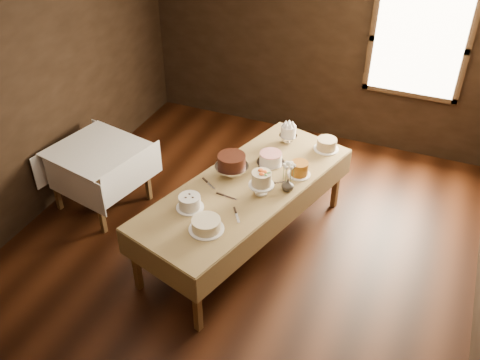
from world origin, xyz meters
name	(u,v)px	position (x,y,z in m)	size (l,w,h in m)	color
floor	(233,259)	(0.00, 0.00, 0.00)	(5.00, 6.00, 0.01)	black
ceiling	(230,7)	(0.00, 0.00, 2.80)	(5.00, 6.00, 0.01)	beige
wall_back	(319,44)	(0.00, 3.00, 1.40)	(5.00, 0.02, 2.80)	black
wall_left	(24,105)	(-2.50, 0.00, 1.40)	(0.02, 6.00, 2.80)	black
window	(418,45)	(1.30, 2.94, 1.60)	(1.10, 0.05, 1.30)	#FFEABF
display_table	(246,190)	(0.02, 0.30, 0.76)	(1.75, 2.83, 0.82)	#50361C
side_table	(97,155)	(-1.88, 0.30, 0.72)	(1.14, 1.14, 0.81)	#50361C
cake_meringue	(288,134)	(0.15, 1.30, 0.92)	(0.25, 0.25, 0.23)	silver
cake_speckled	(327,144)	(0.62, 1.32, 0.89)	(0.32, 0.32, 0.14)	white
cake_lattice	(271,158)	(0.12, 0.81, 0.88)	(0.32, 0.32, 0.12)	silver
cake_caramel	(299,169)	(0.48, 0.70, 0.90)	(0.25, 0.25, 0.16)	white
cake_chocolate	(232,166)	(-0.19, 0.42, 0.94)	(0.41, 0.41, 0.26)	silver
cake_flowers	(261,184)	(0.22, 0.23, 0.94)	(0.27, 0.27, 0.27)	white
cake_swirl	(190,203)	(-0.35, -0.27, 0.89)	(0.29, 0.29, 0.14)	white
cake_cream	(206,225)	(-0.05, -0.50, 0.88)	(0.34, 0.34, 0.12)	white
cake_server_a	(230,198)	(-0.04, 0.04, 0.82)	(0.24, 0.03, 0.01)	silver
cake_server_b	(237,218)	(0.15, -0.23, 0.82)	(0.24, 0.03, 0.01)	silver
cake_server_c	(258,170)	(0.04, 0.61, 0.82)	(0.24, 0.03, 0.01)	silver
cake_server_d	(282,182)	(0.36, 0.50, 0.82)	(0.24, 0.03, 0.01)	silver
cake_server_e	(211,186)	(-0.31, 0.15, 0.82)	(0.24, 0.03, 0.01)	silver
flower_vase	(288,185)	(0.46, 0.39, 0.89)	(0.13, 0.13, 0.14)	#2D2823
flower_bouquet	(289,170)	(0.46, 0.39, 1.08)	(0.14, 0.14, 0.20)	white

